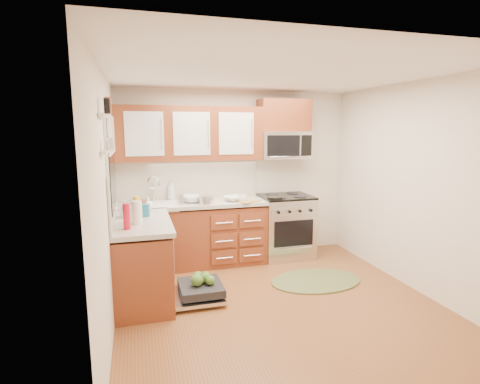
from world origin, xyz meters
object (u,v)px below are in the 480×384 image
object	(u,v)px
upper_cabinets	(190,134)
cup	(242,199)
range	(285,226)
microwave	(284,145)
bowl_b	(192,199)
cutting_board	(249,201)
stock_pot	(206,200)
paper_towel_roll	(137,212)
rug	(316,281)
dishwasher	(197,292)
skillet	(274,198)
bowl_a	(234,198)
sink	(155,213)

from	to	relation	value
upper_cabinets	cup	world-z (taller)	upper_cabinets
range	microwave	xyz separation A→B (m)	(0.00, 0.12, 1.23)
bowl_b	cutting_board	bearing A→B (deg)	-14.84
cup	cutting_board	bearing A→B (deg)	-19.11
stock_pot	paper_towel_roll	distance (m)	1.26
range	bowl_b	world-z (taller)	bowl_b
rug	bowl_b	xyz separation A→B (m)	(-1.43, 1.01, 0.96)
range	rug	bearing A→B (deg)	-89.03
dishwasher	skillet	xyz separation A→B (m)	(1.26, 0.88, 0.87)
range	stock_pot	xyz separation A→B (m)	(-1.25, -0.18, 0.51)
dishwasher	bowl_a	world-z (taller)	bowl_a
stock_pot	bowl_a	distance (m)	0.44
cutting_board	bowl_a	distance (m)	0.23
sink	microwave	bearing A→B (deg)	3.85
dishwasher	bowl_a	size ratio (longest dim) A/B	2.49
dishwasher	rug	xyz separation A→B (m)	(1.56, 0.11, -0.09)
stock_pot	cutting_board	world-z (taller)	stock_pot
rug	skillet	bearing A→B (deg)	111.17
cutting_board	paper_towel_roll	world-z (taller)	paper_towel_roll
upper_cabinets	dishwasher	world-z (taller)	upper_cabinets
paper_towel_roll	sink	bearing A→B (deg)	77.01
bowl_a	cup	size ratio (longest dim) A/B	2.25
sink	paper_towel_roll	world-z (taller)	paper_towel_roll
cutting_board	bowl_b	size ratio (longest dim) A/B	0.94
microwave	paper_towel_roll	world-z (taller)	microwave
rug	bowl_b	bearing A→B (deg)	144.84
dishwasher	bowl_b	world-z (taller)	bowl_b
range	skillet	distance (m)	0.62
upper_cabinets	range	world-z (taller)	upper_cabinets
paper_towel_roll	bowl_b	world-z (taller)	paper_towel_roll
range	skillet	size ratio (longest dim) A/B	4.36
sink	stock_pot	bearing A→B (deg)	-14.38
bowl_b	cup	xyz separation A→B (m)	(0.68, -0.17, 0.00)
rug	stock_pot	size ratio (longest dim) A/B	6.15
bowl_a	bowl_b	size ratio (longest dim) A/B	0.92
paper_towel_roll	cup	distance (m)	1.68
upper_cabinets	stock_pot	distance (m)	0.96
microwave	paper_towel_roll	size ratio (longest dim) A/B	3.04
stock_pot	sink	bearing A→B (deg)	165.62
bowl_a	skillet	bearing A→B (deg)	-18.53
rug	skillet	size ratio (longest dim) A/B	5.48
range	bowl_a	bearing A→B (deg)	-175.34
range	bowl_b	size ratio (longest dim) A/B	3.12
skillet	bowl_b	size ratio (longest dim) A/B	0.72
bowl_a	bowl_b	bearing A→B (deg)	174.14
bowl_b	paper_towel_roll	bearing A→B (deg)	-125.84
range	rug	size ratio (longest dim) A/B	0.79
upper_cabinets	paper_towel_roll	xyz separation A→B (m)	(-0.76, -1.19, -0.82)
range	dishwasher	bearing A→B (deg)	-143.73
rug	stock_pot	distance (m)	1.80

